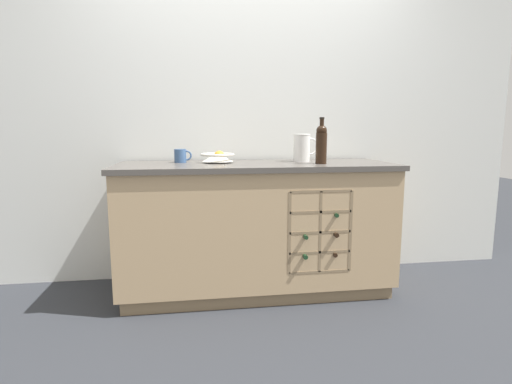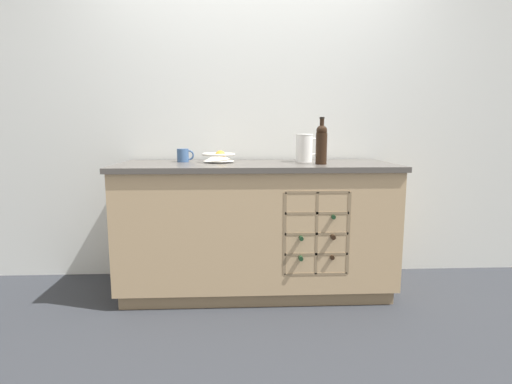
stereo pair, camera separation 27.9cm
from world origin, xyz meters
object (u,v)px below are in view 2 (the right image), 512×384
Objects in this scene: white_pitcher at (305,147)px; ceramic_mug at (183,155)px; standing_wine_bottle at (321,143)px; fruit_bowl at (219,156)px.

ceramic_mug is (-0.87, 0.04, -0.06)m from white_pitcher.
white_pitcher is 1.63× the size of ceramic_mug.
standing_wine_bottle is at bearing -14.40° from ceramic_mug.
ceramic_mug reaches higher than fruit_bowl.
standing_wine_bottle reaches higher than white_pitcher.
ceramic_mug is 0.39× the size of standing_wine_bottle.
fruit_bowl is 1.92× the size of ceramic_mug.
standing_wine_bottle is at bearing -69.10° from white_pitcher.
fruit_bowl is at bearing -12.88° from ceramic_mug.
ceramic_mug is at bearing 165.60° from standing_wine_bottle.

